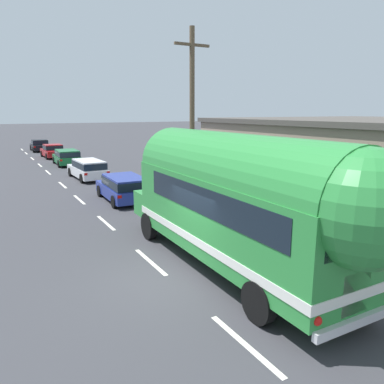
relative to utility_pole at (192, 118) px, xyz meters
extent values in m
plane|color=#38383D|center=(-4.53, -6.81, -4.42)|extent=(300.00, 300.00, 0.00)
cube|color=silver|center=(-4.53, -10.31, -4.42)|extent=(0.14, 2.40, 0.01)
cube|color=silver|center=(-4.53, -5.33, -4.42)|extent=(0.14, 2.40, 0.01)
cube|color=silver|center=(-4.53, -0.45, -4.42)|extent=(0.14, 2.40, 0.01)
cube|color=silver|center=(-4.53, 4.52, -4.42)|extent=(0.14, 2.40, 0.01)
cube|color=silver|center=(-4.53, 9.27, -4.42)|extent=(0.14, 2.40, 0.01)
cube|color=silver|center=(-4.53, 15.23, -4.42)|extent=(0.14, 2.40, 0.01)
cube|color=silver|center=(-4.53, 19.81, -4.42)|extent=(0.14, 2.40, 0.01)
cube|color=silver|center=(-4.53, 25.23, -4.42)|extent=(0.14, 2.40, 0.01)
cube|color=silver|center=(-4.53, 30.93, -4.42)|extent=(0.14, 2.40, 0.01)
cube|color=silver|center=(-4.53, 35.72, -4.42)|extent=(0.14, 2.40, 0.01)
cube|color=silver|center=(-0.60, 5.19, -4.42)|extent=(0.12, 80.00, 0.01)
cube|color=black|center=(2.90, -6.03, -2.62)|extent=(0.08, 18.16, 1.20)
cylinder|color=brown|center=(0.00, 0.00, -0.17)|extent=(0.24, 0.24, 8.50)
cube|color=brown|center=(0.00, 0.00, 3.28)|extent=(1.80, 0.12, 0.12)
cube|color=#2D8C3D|center=(-2.57, -7.14, -2.67)|extent=(2.60, 8.55, 2.30)
cylinder|color=#2D8C3D|center=(-2.57, -7.14, -1.52)|extent=(2.55, 8.45, 2.45)
sphere|color=#2D8C3D|center=(-2.62, -11.36, -1.52)|extent=(2.40, 2.40, 2.40)
cube|color=#2D8C3D|center=(-2.51, -2.23, -3.35)|extent=(2.27, 1.33, 0.95)
cube|color=silver|center=(-2.57, -7.14, -3.32)|extent=(2.64, 8.59, 0.24)
cube|color=black|center=(-2.57, -7.44, -2.07)|extent=(2.61, 6.75, 0.76)
cube|color=black|center=(-2.62, -11.37, -2.02)|extent=(2.00, 0.10, 0.84)
cube|color=silver|center=(-2.62, -11.38, -3.27)|extent=(0.80, 0.07, 0.90)
cube|color=silver|center=(-2.62, -11.47, -3.87)|extent=(2.34, 0.17, 0.20)
sphere|color=red|center=(-3.67, -11.37, -3.57)|extent=(0.20, 0.20, 0.20)
cube|color=black|center=(-2.52, -2.83, -2.02)|extent=(2.14, 0.12, 0.96)
cube|color=silver|center=(-2.50, -1.54, -3.47)|extent=(0.90, 0.11, 0.56)
cylinder|color=black|center=(-3.69, -3.27, -3.92)|extent=(0.27, 1.00, 1.00)
cylinder|color=black|center=(-1.35, -3.29, -3.92)|extent=(0.27, 1.00, 1.00)
cylinder|color=black|center=(-3.77, -9.79, -3.92)|extent=(0.27, 1.00, 1.00)
cylinder|color=black|center=(-1.43, -9.82, -3.92)|extent=(0.27, 1.00, 1.00)
cube|color=navy|center=(-2.46, 3.27, -3.90)|extent=(2.02, 4.37, 0.60)
cube|color=navy|center=(-2.47, 2.80, -3.33)|extent=(1.78, 3.12, 0.55)
cube|color=black|center=(-2.47, 2.80, -3.36)|extent=(1.84, 3.16, 0.43)
cube|color=red|center=(-3.35, 1.13, -3.72)|extent=(0.20, 0.05, 0.14)
cube|color=red|center=(-1.70, 1.08, -3.72)|extent=(0.20, 0.05, 0.14)
cylinder|color=black|center=(-3.31, 4.76, -4.10)|extent=(0.22, 0.65, 0.64)
cylinder|color=black|center=(-1.51, 4.70, -4.10)|extent=(0.22, 0.65, 0.64)
cylinder|color=black|center=(-3.41, 1.85, -4.10)|extent=(0.22, 0.65, 0.64)
cylinder|color=black|center=(-1.60, 1.79, -4.10)|extent=(0.22, 0.65, 0.64)
cube|color=white|center=(-2.47, 10.91, -3.90)|extent=(1.91, 4.66, 0.60)
cube|color=white|center=(-2.45, 10.43, -3.33)|extent=(1.66, 3.20, 0.55)
cube|color=black|center=(-2.45, 10.43, -3.36)|extent=(1.72, 3.24, 0.43)
cube|color=red|center=(-3.14, 8.57, -3.72)|extent=(0.20, 0.05, 0.14)
cube|color=red|center=(-1.63, 8.63, -3.72)|extent=(0.20, 0.05, 0.14)
cylinder|color=black|center=(-3.36, 12.48, -4.10)|extent=(0.22, 0.65, 0.64)
cylinder|color=black|center=(-1.69, 12.54, -4.10)|extent=(0.22, 0.65, 0.64)
cylinder|color=black|center=(-3.24, 9.28, -4.10)|extent=(0.22, 0.65, 0.64)
cylinder|color=black|center=(-1.57, 9.34, -4.10)|extent=(0.22, 0.65, 0.64)
cube|color=#196633|center=(-2.34, 18.90, -3.90)|extent=(1.98, 4.39, 0.60)
cube|color=#196633|center=(-2.35, 18.42, -3.33)|extent=(1.75, 2.94, 0.55)
cube|color=black|center=(-2.35, 18.42, -3.36)|extent=(1.81, 2.98, 0.43)
cube|color=red|center=(-3.21, 16.73, -3.72)|extent=(0.20, 0.05, 0.14)
cube|color=red|center=(-1.58, 16.69, -3.72)|extent=(0.20, 0.05, 0.14)
cylinder|color=black|center=(-3.20, 20.39, -4.10)|extent=(0.22, 0.64, 0.64)
cylinder|color=black|center=(-1.40, 20.35, -4.10)|extent=(0.22, 0.64, 0.64)
cylinder|color=black|center=(-3.27, 17.45, -4.10)|extent=(0.22, 0.64, 0.64)
cylinder|color=black|center=(-1.48, 17.40, -4.10)|extent=(0.22, 0.64, 0.64)
cube|color=#A5191E|center=(-2.49, 25.15, -3.90)|extent=(1.98, 4.26, 0.60)
cube|color=#A5191E|center=(-2.49, 25.02, -3.33)|extent=(1.69, 1.91, 0.55)
cube|color=black|center=(-2.49, 25.02, -3.36)|extent=(1.75, 1.95, 0.43)
cube|color=red|center=(-3.22, 23.01, -3.72)|extent=(0.20, 0.05, 0.14)
cube|color=red|center=(-1.63, 23.07, -3.72)|extent=(0.20, 0.05, 0.14)
cylinder|color=black|center=(-3.42, 26.52, -4.10)|extent=(0.22, 0.65, 0.64)
cylinder|color=black|center=(-1.67, 26.58, -4.10)|extent=(0.22, 0.65, 0.64)
cylinder|color=black|center=(-3.32, 23.72, -4.10)|extent=(0.22, 0.65, 0.64)
cylinder|color=black|center=(-1.57, 23.78, -4.10)|extent=(0.22, 0.65, 0.64)
cube|color=black|center=(-2.76, 32.75, -3.90)|extent=(1.91, 4.31, 0.60)
cube|color=black|center=(-2.76, 32.62, -3.33)|extent=(1.68, 1.96, 0.55)
cube|color=black|center=(-2.76, 32.62, -3.36)|extent=(1.74, 2.00, 0.43)
cube|color=red|center=(-3.60, 30.61, -3.72)|extent=(0.20, 0.04, 0.14)
cube|color=red|center=(-1.98, 30.58, -3.72)|extent=(0.20, 0.04, 0.14)
cylinder|color=black|center=(-3.63, 34.20, -4.10)|extent=(0.21, 0.64, 0.64)
cylinder|color=black|center=(-1.85, 34.18, -4.10)|extent=(0.21, 0.64, 0.64)
cylinder|color=black|center=(-3.67, 31.32, -4.10)|extent=(0.21, 0.64, 0.64)
cylinder|color=black|center=(-1.89, 31.29, -4.10)|extent=(0.21, 0.64, 0.64)
camera|label=1|loc=(-8.85, -15.80, 0.30)|focal=34.99mm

